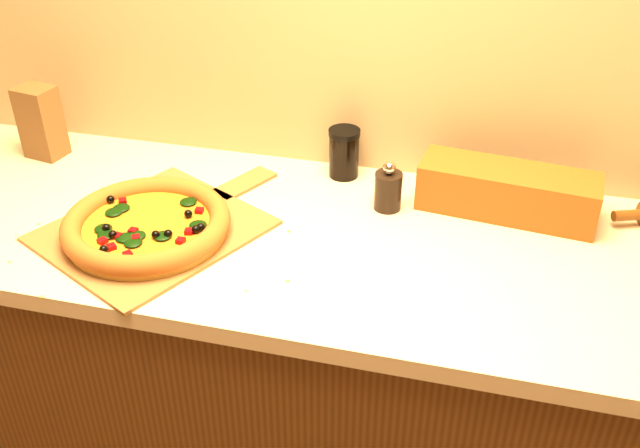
{
  "coord_description": "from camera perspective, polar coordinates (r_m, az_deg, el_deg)",
  "views": [
    {
      "loc": [
        0.32,
        0.18,
        1.75
      ],
      "look_at": [
        0.02,
        1.38,
        0.96
      ],
      "focal_mm": 40.0,
      "sensor_mm": 36.0,
      "label": 1
    }
  ],
  "objects": [
    {
      "name": "paper_bag",
      "position": [
        1.95,
        -21.43,
        7.59
      ],
      "size": [
        0.1,
        0.09,
        0.18
      ],
      "primitive_type": "cube",
      "rotation": [
        0.0,
        0.0,
        -0.18
      ],
      "color": "brown",
      "rests_on": "countertop"
    },
    {
      "name": "cabinet",
      "position": [
        1.84,
        -0.1,
        -13.1
      ],
      "size": [
        2.8,
        0.65,
        0.86
      ],
      "primitive_type": "cube",
      "color": "#47280F",
      "rests_on": "ground"
    },
    {
      "name": "pepper_grinder",
      "position": [
        1.61,
        5.47,
        2.77
      ],
      "size": [
        0.06,
        0.06,
        0.12
      ],
      "color": "black",
      "rests_on": "countertop"
    },
    {
      "name": "dark_jar",
      "position": [
        1.74,
        1.93,
        5.72
      ],
      "size": [
        0.08,
        0.08,
        0.12
      ],
      "color": "black",
      "rests_on": "countertop"
    },
    {
      "name": "pizza",
      "position": [
        1.56,
        -13.69,
        -0.06
      ],
      "size": [
        0.36,
        0.36,
        0.05
      ],
      "color": "#C57F31",
      "rests_on": "pizza_peel"
    },
    {
      "name": "bread_bag",
      "position": [
        1.64,
        14.76,
        2.55
      ],
      "size": [
        0.4,
        0.17,
        0.11
      ],
      "primitive_type": "cube",
      "rotation": [
        0.0,
        0.0,
        -0.11
      ],
      "color": "brown",
      "rests_on": "countertop"
    },
    {
      "name": "pizza_peel",
      "position": [
        1.59,
        -12.77,
        -0.26
      ],
      "size": [
        0.53,
        0.61,
        0.01
      ],
      "rotation": [
        0.0,
        0.0,
        -0.47
      ],
      "color": "brown",
      "rests_on": "countertop"
    },
    {
      "name": "countertop",
      "position": [
        1.55,
        -0.11,
        -1.44
      ],
      "size": [
        2.84,
        0.68,
        0.04
      ],
      "primitive_type": "cube",
      "color": "beige",
      "rests_on": "cabinet"
    }
  ]
}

